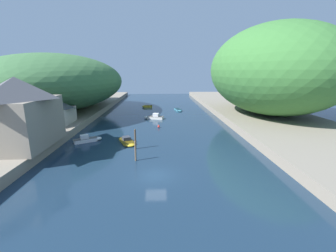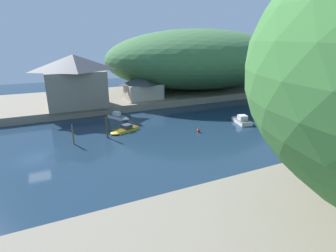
% 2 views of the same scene
% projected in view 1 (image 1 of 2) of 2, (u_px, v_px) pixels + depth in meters
% --- Properties ---
extents(water_surface, '(130.00, 130.00, 0.00)m').
position_uv_depth(water_surface, '(158.00, 120.00, 55.12)').
color(water_surface, '#192D42').
rests_on(water_surface, ground).
extents(left_bank, '(22.00, 120.00, 1.42)m').
position_uv_depth(left_bank, '(48.00, 118.00, 54.00)').
color(left_bank, gray).
rests_on(left_bank, ground).
extents(right_bank, '(22.00, 120.00, 1.42)m').
position_uv_depth(right_bank, '(264.00, 117.00, 55.90)').
color(right_bank, gray).
rests_on(right_bank, ground).
extents(hillside_left, '(34.70, 48.59, 14.88)m').
position_uv_depth(hillside_left, '(56.00, 82.00, 60.92)').
color(hillside_left, '#3D6B3D').
rests_on(hillside_left, left_bank).
extents(hillside_right, '(28.69, 40.16, 21.12)m').
position_uv_depth(hillside_right, '(273.00, 70.00, 53.42)').
color(hillside_right, '#387033').
rests_on(hillside_right, right_bank).
extents(waterfront_building, '(8.29, 11.27, 9.65)m').
position_uv_depth(waterfront_building, '(19.00, 111.00, 30.81)').
color(waterfront_building, gray).
rests_on(waterfront_building, left_bank).
extents(boathouse_shed, '(5.78, 8.04, 5.03)m').
position_uv_depth(boathouse_shed, '(56.00, 111.00, 44.77)').
color(boathouse_shed, '#B2A899').
rests_on(boathouse_shed, left_bank).
extents(boat_far_right_bank, '(5.23, 2.93, 1.42)m').
position_uv_depth(boat_far_right_bank, '(154.00, 117.00, 56.68)').
color(boat_far_right_bank, silver).
rests_on(boat_far_right_bank, water_surface).
extents(boat_moored_right, '(4.62, 3.37, 1.31)m').
position_uv_depth(boat_moored_right, '(88.00, 139.00, 38.37)').
color(boat_moored_right, white).
rests_on(boat_moored_right, water_surface).
extents(boat_near_quay, '(3.44, 1.64, 0.72)m').
position_uv_depth(boat_near_quay, '(147.00, 106.00, 74.39)').
color(boat_near_quay, gold).
rests_on(boat_near_quay, water_surface).
extents(boat_white_cruiser, '(3.51, 5.14, 0.98)m').
position_uv_depth(boat_white_cruiser, '(127.00, 141.00, 37.64)').
color(boat_white_cruiser, gold).
rests_on(boat_white_cruiser, water_surface).
extents(boat_cabin_cruiser, '(2.27, 5.36, 0.47)m').
position_uv_depth(boat_cabin_cruiser, '(178.00, 110.00, 68.30)').
color(boat_cabin_cruiser, teal).
rests_on(boat_cabin_cruiser, water_surface).
extents(mooring_post_nearest, '(0.22, 0.22, 2.81)m').
position_uv_depth(mooring_post_nearest, '(135.00, 151.00, 30.01)').
color(mooring_post_nearest, brown).
rests_on(mooring_post_nearest, water_surface).
extents(mooring_post_second, '(0.28, 0.28, 3.19)m').
position_uv_depth(mooring_post_second, '(135.00, 139.00, 34.53)').
color(mooring_post_second, '#4C3D2D').
rests_on(mooring_post_second, water_surface).
extents(channel_buoy_near, '(0.50, 0.50, 0.75)m').
position_uv_depth(channel_buoy_near, '(159.00, 126.00, 47.80)').
color(channel_buoy_near, red).
rests_on(channel_buoy_near, water_surface).
extents(person_on_quay, '(0.24, 0.39, 1.69)m').
position_uv_depth(person_on_quay, '(45.00, 133.00, 34.78)').
color(person_on_quay, '#282D3D').
rests_on(person_on_quay, left_bank).
extents(person_by_boathouse, '(0.25, 0.40, 1.69)m').
position_uv_depth(person_by_boathouse, '(36.00, 136.00, 33.25)').
color(person_by_boathouse, '#282D3D').
rests_on(person_by_boathouse, left_bank).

